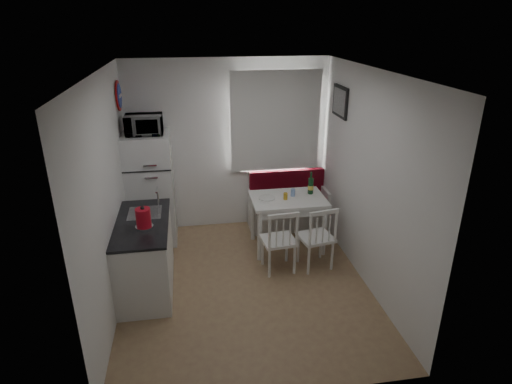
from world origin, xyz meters
The scene contains 22 objects.
floor centered at (0.00, 0.00, 0.00)m, with size 3.00×3.50×0.02m, color #8E694C.
ceiling centered at (0.00, 0.00, 2.60)m, with size 3.00×3.50×0.02m, color white.
wall_back centered at (0.00, 1.75, 1.30)m, with size 3.00×0.02×2.60m, color white.
wall_front centered at (0.00, -1.75, 1.30)m, with size 3.00×0.02×2.60m, color white.
wall_left centered at (-1.50, 0.00, 1.30)m, with size 0.02×3.50×2.60m, color white.
wall_right centered at (1.50, 0.00, 1.30)m, with size 0.02×3.50×2.60m, color white.
window centered at (0.70, 1.72, 1.62)m, with size 1.22×0.06×1.47m, color white.
curtain centered at (0.70, 1.65, 1.68)m, with size 1.35×0.02×1.50m, color white.
kitchen_counter centered at (-1.20, 0.16, 0.46)m, with size 0.62×1.32×1.16m.
wall_sign centered at (-1.47, 1.45, 2.15)m, with size 0.40×0.40×0.03m, color navy.
picture_frame centered at (1.48, 1.10, 2.05)m, with size 0.04×0.52×0.42m, color black.
bench centered at (0.90, 1.51, 0.30)m, with size 1.25×0.48×0.89m.
dining_table centered at (0.73, 0.86, 0.69)m, with size 1.03×0.72×0.78m.
chair_left centered at (0.48, 0.20, 0.55)m, with size 0.46×0.44×0.48m.
chair_right centered at (0.98, 0.20, 0.55)m, with size 0.49×0.47×0.48m.
fridge centered at (-1.18, 1.40, 0.82)m, with size 0.65×0.65×1.64m, color white.
microwave centered at (-1.18, 1.35, 1.77)m, with size 0.49×0.33×0.27m, color white.
kettle centered at (-1.15, -0.04, 1.03)m, with size 0.20×0.20×0.27m, color red.
wine_bottle centered at (1.08, 0.96, 0.94)m, with size 0.08×0.08×0.32m, color #14401E, non-canonical shape.
drinking_glass_orange centered at (0.68, 0.81, 0.82)m, with size 0.06×0.06×0.10m, color gold.
drinking_glass_blue centered at (0.81, 0.91, 0.83)m, with size 0.06×0.06×0.10m, color #84A3E0.
plate centered at (0.43, 0.88, 0.78)m, with size 0.23×0.23×0.02m, color white.
Camera 1 is at (-0.60, -4.50, 3.12)m, focal length 30.00 mm.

